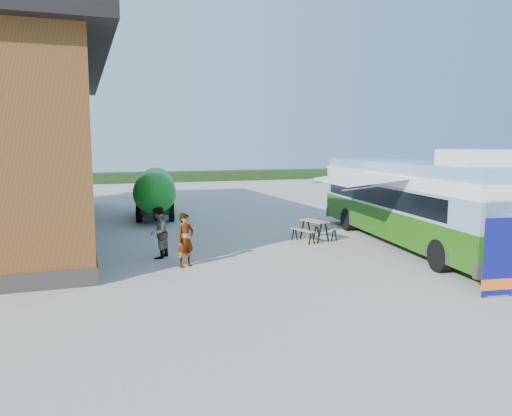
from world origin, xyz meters
name	(u,v)px	position (x,y,z in m)	size (l,w,h in m)	color
ground	(311,266)	(0.00, 0.00, 0.00)	(100.00, 100.00, 0.00)	#BCB7AD
hedge	(226,175)	(8.00, 38.00, 0.50)	(40.00, 3.00, 1.00)	#264419
bus	(412,199)	(5.08, 1.84, 1.77)	(4.26, 12.31, 3.71)	#327112
awning	(364,176)	(2.99, 1.90, 2.71)	(3.06, 4.35, 0.51)	white
banner	(498,265)	(3.06, -4.44, 0.83)	(0.88, 0.27, 2.04)	navy
picnic_table	(314,226)	(1.99, 3.88, 0.61)	(1.72, 1.60, 0.82)	#AE8252
person_a	(185,240)	(-3.77, 1.31, 0.86)	(0.62, 0.41, 1.71)	#999999
person_b	(158,233)	(-4.40, 2.82, 0.88)	(0.85, 0.66, 1.76)	#999999
slurry_tanker	(155,190)	(-3.15, 12.30, 1.47)	(2.76, 6.86, 2.55)	#198B21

